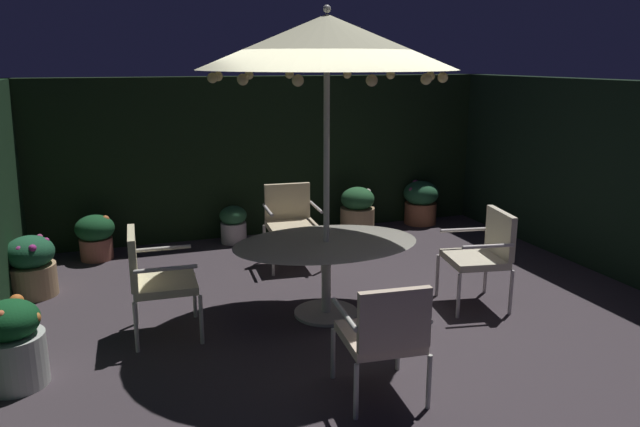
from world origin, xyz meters
TOP-DOWN VIEW (x-y plane):
  - ground_plane at (0.00, 0.00)m, footprint 6.93×6.79m
  - hedge_backdrop_rear at (0.00, 3.25)m, footprint 6.93×0.30m
  - hedge_backdrop_right at (3.31, 0.00)m, footprint 0.30×6.79m
  - patio_dining_table at (-0.25, 0.12)m, footprint 1.80×1.25m
  - patio_umbrella at (-0.25, 0.12)m, footprint 2.32×2.32m
  - patio_chair_north at (-0.12, 1.72)m, footprint 0.66×0.65m
  - patio_chair_northeast at (-1.85, 0.20)m, footprint 0.61×0.66m
  - patio_chair_east at (-0.38, -1.47)m, footprint 0.62×0.67m
  - patio_chair_southeast at (1.33, -0.16)m, footprint 0.66×0.70m
  - potted_plant_front_corner at (1.14, 2.65)m, footprint 0.48×0.48m
  - potted_plant_back_right at (2.27, 2.87)m, footprint 0.53×0.53m
  - potted_plant_back_center at (-2.35, 2.68)m, footprint 0.47×0.47m
  - potted_plant_back_left at (-0.60, 2.82)m, footprint 0.37×0.37m
  - potted_plant_right_near at (-2.93, -0.35)m, footprint 0.47×0.47m
  - potted_plant_left_far at (-2.98, 1.62)m, footprint 0.49×0.49m

SIDE VIEW (x-z plane):
  - ground_plane at x=0.00m, z-range -0.02..0.00m
  - potted_plant_back_left at x=-0.60m, z-range 0.01..0.52m
  - potted_plant_back_center at x=-2.35m, z-range 0.03..0.59m
  - potted_plant_left_far at x=-2.98m, z-range 0.01..0.65m
  - potted_plant_right_near at x=-2.93m, z-range 0.00..0.68m
  - potted_plant_front_corner at x=1.14m, z-range 0.00..0.68m
  - potted_plant_back_right at x=2.27m, z-range 0.02..0.67m
  - patio_chair_east at x=-0.38m, z-range 0.07..0.99m
  - patio_chair_north at x=-0.12m, z-range 0.09..1.05m
  - patio_chair_southeast at x=1.33m, z-range 0.09..1.06m
  - patio_chair_northeast at x=-1.85m, z-range 0.09..1.07m
  - patio_dining_table at x=-0.25m, z-range 0.23..0.97m
  - hedge_backdrop_rear at x=0.00m, z-range 0.00..2.20m
  - hedge_backdrop_right at x=3.31m, z-range 0.00..2.20m
  - patio_umbrella at x=-0.25m, z-range 1.12..4.00m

